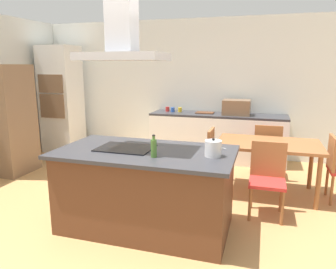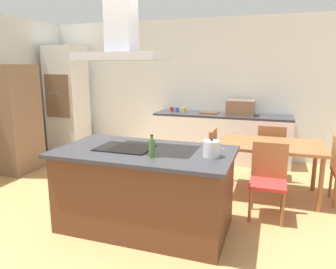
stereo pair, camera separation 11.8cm
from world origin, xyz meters
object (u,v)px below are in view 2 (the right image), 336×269
(olive_oil_bottle, at_px, (152,148))
(coffee_mug_blue, at_px, (177,110))
(cooktop, at_px, (125,148))
(chair_facing_back_wall, at_px, (271,149))
(coffee_mug_red, at_px, (172,109))
(cutting_board, at_px, (209,113))
(coffee_mug_yellow, at_px, (184,110))
(refrigerator, at_px, (10,119))
(tea_kettle, at_px, (212,149))
(wall_oven_stack, at_px, (67,99))
(chair_facing_island, at_px, (268,175))
(range_hood, at_px, (122,36))
(chair_at_left_end, at_px, (205,154))
(dining_table, at_px, (271,149))
(countertop_microwave, at_px, (241,108))

(olive_oil_bottle, bearing_deg, coffee_mug_blue, 102.76)
(cooktop, height_order, chair_facing_back_wall, cooktop)
(olive_oil_bottle, height_order, coffee_mug_red, olive_oil_bottle)
(olive_oil_bottle, height_order, cutting_board, olive_oil_bottle)
(coffee_mug_yellow, xyz_separation_m, refrigerator, (-2.59, -1.81, -0.03))
(coffee_mug_yellow, bearing_deg, tea_kettle, -69.08)
(wall_oven_stack, xyz_separation_m, refrigerator, (-0.08, -1.51, -0.19))
(chair_facing_island, bearing_deg, wall_oven_stack, 155.63)
(chair_facing_back_wall, distance_m, range_hood, 3.03)
(cooktop, bearing_deg, cutting_board, 83.27)
(chair_at_left_end, bearing_deg, olive_oil_bottle, -97.04)
(dining_table, bearing_deg, refrigerator, -176.32)
(coffee_mug_yellow, distance_m, chair_facing_island, 2.81)
(coffee_mug_red, xyz_separation_m, cutting_board, (0.77, -0.03, -0.04))
(tea_kettle, height_order, refrigerator, refrigerator)
(chair_facing_island, bearing_deg, refrigerator, 174.79)
(countertop_microwave, xyz_separation_m, refrigerator, (-3.69, -1.74, -0.13))
(range_hood, bearing_deg, tea_kettle, -1.43)
(wall_oven_stack, bearing_deg, dining_table, -16.40)
(countertop_microwave, bearing_deg, chair_facing_back_wall, -53.98)
(cooktop, relative_size, chair_at_left_end, 0.67)
(coffee_mug_blue, relative_size, range_hood, 0.10)
(coffee_mug_blue, distance_m, cutting_board, 0.64)
(tea_kettle, height_order, countertop_microwave, countertop_microwave)
(countertop_microwave, xyz_separation_m, cutting_board, (-0.60, 0.05, -0.13))
(coffee_mug_yellow, distance_m, refrigerator, 3.16)
(coffee_mug_yellow, relative_size, cutting_board, 0.26)
(coffee_mug_yellow, bearing_deg, dining_table, -42.28)
(coffee_mug_red, bearing_deg, tea_kettle, -64.88)
(dining_table, height_order, range_hood, range_hood)
(wall_oven_stack, bearing_deg, cooktop, -44.81)
(cooktop, height_order, range_hood, range_hood)
(cutting_board, xyz_separation_m, range_hood, (-0.35, -2.93, 1.19))
(wall_oven_stack, bearing_deg, chair_at_left_end, -20.63)
(cooktop, xyz_separation_m, tea_kettle, (0.98, -0.02, 0.08))
(cooktop, relative_size, wall_oven_stack, 0.27)
(cooktop, xyz_separation_m, coffee_mug_blue, (-0.30, 2.91, 0.04))
(cooktop, distance_m, range_hood, 1.20)
(coffee_mug_yellow, height_order, chair_facing_back_wall, coffee_mug_yellow)
(refrigerator, bearing_deg, cutting_board, 30.14)
(tea_kettle, height_order, chair_facing_back_wall, tea_kettle)
(refrigerator, bearing_deg, range_hood, -22.49)
(tea_kettle, relative_size, chair_facing_back_wall, 0.25)
(cooktop, height_order, countertop_microwave, countertop_microwave)
(coffee_mug_red, distance_m, coffee_mug_blue, 0.13)
(cooktop, xyz_separation_m, coffee_mug_red, (-0.42, 2.96, 0.04))
(coffee_mug_red, height_order, chair_facing_island, coffee_mug_red)
(coffee_mug_yellow, bearing_deg, chair_facing_back_wall, -27.28)
(coffee_mug_yellow, xyz_separation_m, dining_table, (1.69, -1.54, -0.28))
(refrigerator, distance_m, chair_at_left_end, 3.40)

